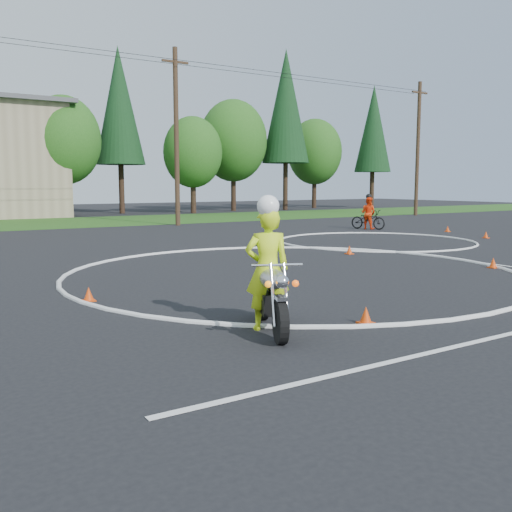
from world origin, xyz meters
TOP-DOWN VIEW (x-y plane):
  - ground at (0.00, 0.00)m, footprint 120.00×120.00m
  - grass_strip at (0.00, 27.00)m, footprint 120.00×10.00m
  - course_markings at (2.17, 4.35)m, footprint 19.05×19.05m
  - primary_motorcycle at (-3.95, -1.78)m, footprint 1.18×2.13m
  - rider_primary_grp at (-3.94, -1.64)m, footprint 0.86×0.73m
  - rider_second_grp at (12.33, 12.98)m, footprint 1.28×2.07m
  - traffic_cones at (4.55, 2.79)m, footprint 20.50×12.18m
  - treeline at (14.78, 34.61)m, footprint 38.20×8.10m
  - utility_poles at (5.00, 21.00)m, footprint 41.60×1.12m

SIDE VIEW (x-z plane):
  - ground at x=0.00m, z-range 0.00..0.00m
  - course_markings at x=2.17m, z-range -0.05..0.07m
  - grass_strip at x=0.00m, z-range 0.00..0.02m
  - traffic_cones at x=4.55m, z-range -0.01..0.29m
  - primary_motorcycle at x=-3.95m, z-range -0.02..1.18m
  - rider_second_grp at x=12.33m, z-range -0.28..1.60m
  - rider_primary_grp at x=-3.94m, z-range -0.04..2.17m
  - utility_poles at x=5.00m, z-range 0.20..10.20m
  - treeline at x=14.78m, z-range -0.64..13.88m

